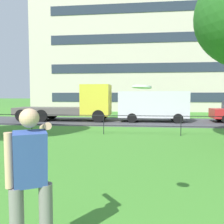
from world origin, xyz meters
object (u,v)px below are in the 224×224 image
Objects in this scene: flatbed_truck_left at (78,105)px; panel_van_center at (153,105)px; apartment_building_background at (171,46)px; person_thrower at (31,180)px; frisbee at (142,87)px.

flatbed_truck_left is 5.72m from panel_van_center.
apartment_building_background is at bearing 78.62° from panel_van_center.
apartment_building_background is at bearing 80.03° from person_thrower.
flatbed_truck_left is at bearing 108.12° from frisbee.
person_thrower is at bearing -147.75° from frisbee.
person_thrower is 1.85m from frisbee.
apartment_building_background is (3.31, 16.45, 7.58)m from panel_van_center.
apartment_building_background is at bearing 82.08° from frisbee.
person_thrower is at bearing -77.21° from flatbed_truck_left.
person_thrower is 15.67m from flatbed_truck_left.
panel_van_center reaches higher than person_thrower.
person_thrower is at bearing -99.97° from apartment_building_background.
apartment_building_background reaches higher than person_thrower.
flatbed_truck_left is 20.20m from apartment_building_background.
frisbee reaches higher than person_thrower.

